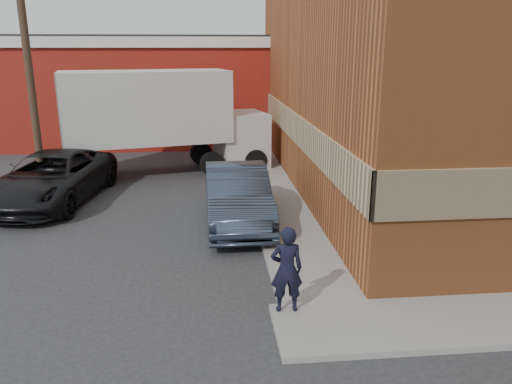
{
  "coord_description": "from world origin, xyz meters",
  "views": [
    {
      "loc": [
        -1.63,
        -8.8,
        5.01
      ],
      "look_at": [
        -0.41,
        3.51,
        1.42
      ],
      "focal_mm": 35.0,
      "sensor_mm": 36.0,
      "label": 1
    }
  ],
  "objects_px": {
    "warehouse": "(127,88)",
    "sedan": "(237,196)",
    "brick_building": "(486,57)",
    "box_truck": "(167,115)",
    "utility_pole": "(27,56)",
    "suv_a": "(52,178)",
    "man": "(287,269)"
  },
  "relations": [
    {
      "from": "brick_building",
      "to": "box_truck",
      "type": "xyz_separation_m",
      "value": [
        -11.71,
        2.68,
        -2.3
      ]
    },
    {
      "from": "warehouse",
      "to": "suv_a",
      "type": "relative_size",
      "value": 2.74
    },
    {
      "from": "brick_building",
      "to": "utility_pole",
      "type": "xyz_separation_m",
      "value": [
        -16.0,
        0.0,
        0.06
      ]
    },
    {
      "from": "box_truck",
      "to": "man",
      "type": "bearing_deg",
      "value": -88.25
    },
    {
      "from": "brick_building",
      "to": "man",
      "type": "relative_size",
      "value": 10.67
    },
    {
      "from": "utility_pole",
      "to": "box_truck",
      "type": "relative_size",
      "value": 1.03
    },
    {
      "from": "warehouse",
      "to": "box_truck",
      "type": "distance_m",
      "value": 8.79
    },
    {
      "from": "brick_building",
      "to": "utility_pole",
      "type": "height_order",
      "value": "brick_building"
    },
    {
      "from": "brick_building",
      "to": "box_truck",
      "type": "bearing_deg",
      "value": 167.12
    },
    {
      "from": "brick_building",
      "to": "utility_pole",
      "type": "relative_size",
      "value": 2.03
    },
    {
      "from": "warehouse",
      "to": "suv_a",
      "type": "xyz_separation_m",
      "value": [
        -0.83,
        -12.12,
        -1.99
      ]
    },
    {
      "from": "warehouse",
      "to": "utility_pole",
      "type": "bearing_deg",
      "value": -97.77
    },
    {
      "from": "warehouse",
      "to": "utility_pole",
      "type": "distance_m",
      "value": 11.27
    },
    {
      "from": "man",
      "to": "utility_pole",
      "type": "bearing_deg",
      "value": -52.21
    },
    {
      "from": "sedan",
      "to": "brick_building",
      "type": "bearing_deg",
      "value": 21.5
    },
    {
      "from": "man",
      "to": "warehouse",
      "type": "bearing_deg",
      "value": -74.5
    },
    {
      "from": "suv_a",
      "to": "box_truck",
      "type": "distance_m",
      "value": 5.47
    },
    {
      "from": "warehouse",
      "to": "box_truck",
      "type": "relative_size",
      "value": 1.87
    },
    {
      "from": "brick_building",
      "to": "suv_a",
      "type": "relative_size",
      "value": 3.07
    },
    {
      "from": "man",
      "to": "suv_a",
      "type": "bearing_deg",
      "value": -51.29
    },
    {
      "from": "brick_building",
      "to": "utility_pole",
      "type": "bearing_deg",
      "value": 179.98
    },
    {
      "from": "warehouse",
      "to": "utility_pole",
      "type": "height_order",
      "value": "utility_pole"
    },
    {
      "from": "utility_pole",
      "to": "suv_a",
      "type": "height_order",
      "value": "utility_pole"
    },
    {
      "from": "man",
      "to": "sedan",
      "type": "distance_m",
      "value": 5.46
    },
    {
      "from": "brick_building",
      "to": "sedan",
      "type": "relative_size",
      "value": 3.58
    },
    {
      "from": "utility_pole",
      "to": "sedan",
      "type": "xyz_separation_m",
      "value": [
        6.7,
        -3.83,
        -3.91
      ]
    },
    {
      "from": "warehouse",
      "to": "sedan",
      "type": "bearing_deg",
      "value": -70.67
    },
    {
      "from": "utility_pole",
      "to": "sedan",
      "type": "height_order",
      "value": "utility_pole"
    },
    {
      "from": "man",
      "to": "box_truck",
      "type": "bearing_deg",
      "value": -76.32
    },
    {
      "from": "warehouse",
      "to": "man",
      "type": "xyz_separation_m",
      "value": [
        5.8,
        -20.25,
        -1.84
      ]
    },
    {
      "from": "man",
      "to": "sedan",
      "type": "xyz_separation_m",
      "value": [
        -0.6,
        5.42,
        -0.14
      ]
    },
    {
      "from": "brick_building",
      "to": "warehouse",
      "type": "relative_size",
      "value": 1.12
    }
  ]
}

